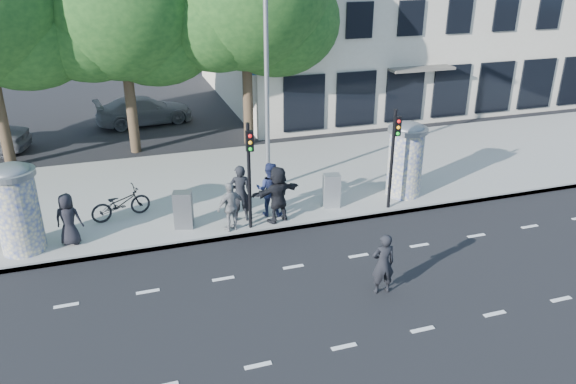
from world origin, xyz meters
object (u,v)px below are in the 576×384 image
object	(u,v)px
ad_column_right	(405,157)
ped_a	(68,219)
cabinet_right	(331,191)
ped_b	(240,193)
street_lamp	(267,60)
ped_f	(278,194)
ped_c	(269,189)
bicycle	(121,203)
man_road	(383,264)
car_right	(144,110)
traffic_pole_near	(249,166)
ped_e	(231,207)
traffic_pole_far	(393,150)
ad_column_left	(16,206)
cabinet_left	(183,210)

from	to	relation	value
ad_column_right	ped_a	bearing A→B (deg)	-178.76
cabinet_right	ped_b	bearing A→B (deg)	-167.55
street_lamp	ped_f	size ratio (longest dim) A/B	4.31
ad_column_right	ped_f	bearing A→B (deg)	-171.95
ad_column_right	ped_c	bearing A→B (deg)	-178.36
ped_b	bicycle	size ratio (longest dim) A/B	0.98
man_road	car_right	distance (m)	17.95
ped_b	traffic_pole_near	bearing A→B (deg)	113.41
bicycle	ped_a	bearing A→B (deg)	116.21
ad_column_right	bicycle	world-z (taller)	ad_column_right
ad_column_right	traffic_pole_near	distance (m)	5.91
traffic_pole_near	ped_f	size ratio (longest dim) A/B	1.83
ped_e	traffic_pole_near	bearing A→B (deg)	155.82
bicycle	ped_c	bearing A→B (deg)	-120.51
car_right	bicycle	bearing A→B (deg)	163.62
ped_e	ped_c	bearing A→B (deg)	-172.46
street_lamp	ped_b	xyz separation A→B (m)	(-1.56, -2.19, -3.71)
traffic_pole_near	ad_column_right	bearing A→B (deg)	8.89
street_lamp	ad_column_right	bearing A→B (deg)	-23.73
traffic_pole_far	ped_b	world-z (taller)	traffic_pole_far
ad_column_left	traffic_pole_near	size ratio (longest dim) A/B	0.78
ped_f	car_right	distance (m)	13.26
traffic_pole_near	traffic_pole_far	distance (m)	4.80
ped_f	car_right	size ratio (longest dim) A/B	0.39
ped_a	man_road	size ratio (longest dim) A/B	0.95
traffic_pole_near	cabinet_right	size ratio (longest dim) A/B	2.95
ad_column_left	street_lamp	size ratio (longest dim) A/B	0.33
ped_f	cabinet_right	size ratio (longest dim) A/B	1.61
ped_f	man_road	size ratio (longest dim) A/B	1.10
ad_column_right	ped_c	xyz separation A→B (m)	(-4.97, -0.14, -0.49)
traffic_pole_near	ped_c	xyz separation A→B (m)	(0.83, 0.76, -1.18)
ad_column_left	cabinet_left	bearing A→B (deg)	0.10
man_road	ad_column_right	bearing A→B (deg)	-118.62
bicycle	cabinet_right	world-z (taller)	cabinet_right
ped_b	cabinet_right	distance (m)	3.17
man_road	ped_c	bearing A→B (deg)	-67.99
traffic_pole_near	ped_c	distance (m)	1.63
ped_b	ped_c	size ratio (longest dim) A/B	1.04
ped_b	cabinet_left	bearing A→B (deg)	7.15
ped_a	ped_e	xyz separation A→B (m)	(4.71, -0.61, -0.00)
ped_a	cabinet_right	size ratio (longest dim) A/B	1.38
ped_b	ped_c	world-z (taller)	ped_b
ped_a	cabinet_left	world-z (taller)	ped_a
traffic_pole_far	ped_c	size ratio (longest dim) A/B	1.89
ped_c	cabinet_right	distance (m)	2.18
ad_column_right	man_road	xyz separation A→B (m)	(-3.41, -5.17, -0.70)
ped_a	car_right	xyz separation A→B (m)	(3.16, 12.44, -0.26)
traffic_pole_far	ped_b	size ratio (longest dim) A/B	1.81
bicycle	car_right	size ratio (longest dim) A/B	0.41
traffic_pole_near	ped_b	bearing A→B (deg)	104.21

